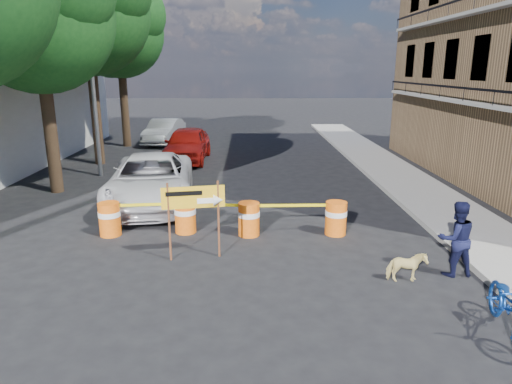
{
  "coord_description": "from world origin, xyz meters",
  "views": [
    {
      "loc": [
        0.08,
        -9.05,
        4.32
      ],
      "look_at": [
        0.29,
        2.04,
        1.3
      ],
      "focal_mm": 32.0,
      "sensor_mm": 36.0,
      "label": 1
    }
  ],
  "objects_px": {
    "barrel_mid_right": "(249,218)",
    "sedan_red": "(187,144)",
    "barrel_far_left": "(110,218)",
    "barrel_mid_left": "(185,216)",
    "pedestrian": "(456,239)",
    "detour_sign": "(202,203)",
    "suv_white": "(151,180)",
    "sedan_silver": "(164,131)",
    "barrel_far_right": "(336,217)",
    "dog": "(406,267)"
  },
  "relations": [
    {
      "from": "barrel_mid_right",
      "to": "sedan_red",
      "type": "height_order",
      "value": "sedan_red"
    },
    {
      "from": "barrel_far_left",
      "to": "barrel_mid_left",
      "type": "height_order",
      "value": "same"
    },
    {
      "from": "pedestrian",
      "to": "sedan_red",
      "type": "xyz_separation_m",
      "value": [
        -7.3,
        12.66,
        -0.02
      ]
    },
    {
      "from": "detour_sign",
      "to": "pedestrian",
      "type": "bearing_deg",
      "value": -20.04
    },
    {
      "from": "barrel_mid_right",
      "to": "pedestrian",
      "type": "distance_m",
      "value": 5.06
    },
    {
      "from": "detour_sign",
      "to": "suv_white",
      "type": "height_order",
      "value": "detour_sign"
    },
    {
      "from": "barrel_mid_right",
      "to": "detour_sign",
      "type": "distance_m",
      "value": 2.04
    },
    {
      "from": "barrel_mid_left",
      "to": "sedan_silver",
      "type": "relative_size",
      "value": 0.21
    },
    {
      "from": "barrel_mid_left",
      "to": "barrel_far_right",
      "type": "bearing_deg",
      "value": -3.26
    },
    {
      "from": "dog",
      "to": "barrel_mid_left",
      "type": "bearing_deg",
      "value": 56.56
    },
    {
      "from": "barrel_mid_left",
      "to": "detour_sign",
      "type": "height_order",
      "value": "detour_sign"
    },
    {
      "from": "barrel_far_right",
      "to": "sedan_red",
      "type": "height_order",
      "value": "sedan_red"
    },
    {
      "from": "sedan_silver",
      "to": "suv_white",
      "type": "bearing_deg",
      "value": -75.36
    },
    {
      "from": "barrel_mid_right",
      "to": "sedan_silver",
      "type": "distance_m",
      "value": 16.22
    },
    {
      "from": "barrel_far_left",
      "to": "barrel_mid_right",
      "type": "xyz_separation_m",
      "value": [
        3.7,
        -0.07,
        0.0
      ]
    },
    {
      "from": "detour_sign",
      "to": "sedan_silver",
      "type": "xyz_separation_m",
      "value": [
        -3.83,
        16.95,
        -0.63
      ]
    },
    {
      "from": "barrel_far_left",
      "to": "dog",
      "type": "height_order",
      "value": "barrel_far_left"
    },
    {
      "from": "barrel_mid_left",
      "to": "barrel_far_left",
      "type": "bearing_deg",
      "value": -174.71
    },
    {
      "from": "suv_white",
      "to": "sedan_red",
      "type": "height_order",
      "value": "sedan_red"
    },
    {
      "from": "barrel_mid_right",
      "to": "detour_sign",
      "type": "xyz_separation_m",
      "value": [
        -1.08,
        -1.49,
        0.88
      ]
    },
    {
      "from": "barrel_mid_left",
      "to": "suv_white",
      "type": "bearing_deg",
      "value": 117.87
    },
    {
      "from": "barrel_mid_left",
      "to": "barrel_mid_right",
      "type": "height_order",
      "value": "same"
    },
    {
      "from": "barrel_far_right",
      "to": "suv_white",
      "type": "bearing_deg",
      "value": 151.33
    },
    {
      "from": "pedestrian",
      "to": "sedan_silver",
      "type": "bearing_deg",
      "value": -67.61
    },
    {
      "from": "sedan_red",
      "to": "sedan_silver",
      "type": "distance_m",
      "value": 5.66
    },
    {
      "from": "barrel_far_left",
      "to": "dog",
      "type": "bearing_deg",
      "value": -22.59
    },
    {
      "from": "barrel_far_right",
      "to": "detour_sign",
      "type": "relative_size",
      "value": 0.49
    },
    {
      "from": "dog",
      "to": "sedan_silver",
      "type": "bearing_deg",
      "value": 22.37
    },
    {
      "from": "barrel_far_right",
      "to": "sedan_red",
      "type": "bearing_deg",
      "value": 117.29
    },
    {
      "from": "barrel_mid_left",
      "to": "pedestrian",
      "type": "distance_m",
      "value": 6.71
    },
    {
      "from": "barrel_mid_left",
      "to": "sedan_red",
      "type": "bearing_deg",
      "value": 96.85
    },
    {
      "from": "barrel_mid_left",
      "to": "sedan_red",
      "type": "relative_size",
      "value": 0.19
    },
    {
      "from": "barrel_far_right",
      "to": "suv_white",
      "type": "relative_size",
      "value": 0.16
    },
    {
      "from": "barrel_mid_right",
      "to": "suv_white",
      "type": "xyz_separation_m",
      "value": [
        -3.19,
        3.04,
        0.32
      ]
    },
    {
      "from": "detour_sign",
      "to": "sedan_silver",
      "type": "distance_m",
      "value": 17.39
    },
    {
      "from": "dog",
      "to": "barrel_far_left",
      "type": "bearing_deg",
      "value": 65.7
    },
    {
      "from": "detour_sign",
      "to": "dog",
      "type": "bearing_deg",
      "value": -26.72
    },
    {
      "from": "barrel_far_right",
      "to": "pedestrian",
      "type": "xyz_separation_m",
      "value": [
        2.07,
        -2.52,
        0.35
      ]
    },
    {
      "from": "barrel_far_left",
      "to": "barrel_far_right",
      "type": "relative_size",
      "value": 1.0
    },
    {
      "from": "barrel_far_left",
      "to": "dog",
      "type": "relative_size",
      "value": 1.15
    },
    {
      "from": "barrel_mid_right",
      "to": "sedan_silver",
      "type": "relative_size",
      "value": 0.21
    },
    {
      "from": "barrel_far_right",
      "to": "pedestrian",
      "type": "relative_size",
      "value": 0.55
    },
    {
      "from": "barrel_mid_left",
      "to": "barrel_mid_right",
      "type": "bearing_deg",
      "value": -8.43
    },
    {
      "from": "detour_sign",
      "to": "barrel_far_left",
      "type": "bearing_deg",
      "value": 139.5
    },
    {
      "from": "detour_sign",
      "to": "suv_white",
      "type": "xyz_separation_m",
      "value": [
        -2.11,
        4.53,
        -0.56
      ]
    },
    {
      "from": "dog",
      "to": "sedan_silver",
      "type": "xyz_separation_m",
      "value": [
        -8.17,
        18.28,
        0.39
      ]
    },
    {
      "from": "barrel_mid_left",
      "to": "barrel_mid_right",
      "type": "distance_m",
      "value": 1.74
    },
    {
      "from": "detour_sign",
      "to": "sedan_silver",
      "type": "bearing_deg",
      "value": 93.07
    },
    {
      "from": "barrel_mid_left",
      "to": "barrel_far_right",
      "type": "distance_m",
      "value": 4.05
    },
    {
      "from": "sedan_silver",
      "to": "pedestrian",
      "type": "bearing_deg",
      "value": -55.85
    }
  ]
}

